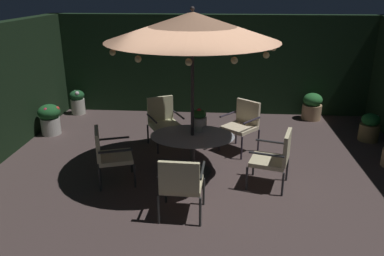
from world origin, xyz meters
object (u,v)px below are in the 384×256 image
(patio_chair_east, at_px, (109,152))
(potted_plant_back_center, at_px, (312,106))
(patio_chair_south, at_px, (275,156))
(patio_chair_southeast, at_px, (181,182))
(centerpiece_planter, at_px, (199,118))
(potted_plant_left_far, at_px, (50,118))
(patio_chair_north, at_px, (243,122))
(potted_plant_left_near, at_px, (370,127))
(potted_plant_right_far, at_px, (78,101))
(patio_dining_table, at_px, (192,145))
(patio_chair_northeast, at_px, (163,119))
(patio_umbrella, at_px, (192,27))

(patio_chair_east, xyz_separation_m, potted_plant_back_center, (4.04, 3.56, -0.21))
(patio_chair_south, bearing_deg, patio_chair_southeast, -144.18)
(centerpiece_planter, distance_m, potted_plant_left_far, 3.70)
(patio_chair_southeast, bearing_deg, patio_chair_north, 68.85)
(potted_plant_left_near, bearing_deg, patio_chair_southeast, -138.96)
(patio_chair_south, bearing_deg, patio_chair_north, 107.22)
(patio_chair_southeast, relative_size, potted_plant_left_far, 1.39)
(centerpiece_planter, height_order, patio_chair_east, centerpiece_planter)
(centerpiece_planter, height_order, potted_plant_left_near, centerpiece_planter)
(patio_chair_east, distance_m, potted_plant_right_far, 3.99)
(patio_dining_table, xyz_separation_m, patio_chair_northeast, (-0.68, 1.24, 0.01))
(potted_plant_left_far, bearing_deg, patio_chair_north, -7.65)
(patio_chair_north, distance_m, patio_chair_south, 1.53)
(patio_chair_south, xyz_separation_m, potted_plant_back_center, (1.35, 3.50, -0.21))
(patio_chair_north, bearing_deg, potted_plant_left_far, 172.35)
(potted_plant_right_far, xyz_separation_m, potted_plant_left_far, (-0.08, -1.46, 0.04))
(patio_chair_northeast, relative_size, patio_chair_southeast, 1.03)
(potted_plant_left_near, distance_m, potted_plant_left_far, 6.87)
(patio_chair_north, bearing_deg, patio_chair_northeast, 174.01)
(centerpiece_planter, relative_size, potted_plant_left_near, 0.71)
(patio_dining_table, distance_m, centerpiece_planter, 0.47)
(potted_plant_right_far, bearing_deg, patio_chair_east, -62.51)
(centerpiece_planter, xyz_separation_m, potted_plant_right_far, (-3.27, 2.91, -0.62))
(patio_umbrella, relative_size, potted_plant_left_far, 4.12)
(centerpiece_planter, distance_m, patio_chair_south, 1.44)
(patio_chair_south, bearing_deg, potted_plant_left_near, 43.93)
(patio_chair_northeast, xyz_separation_m, patio_chair_southeast, (0.63, -2.64, 0.02))
(patio_chair_northeast, height_order, patio_chair_southeast, patio_chair_northeast)
(patio_chair_northeast, bearing_deg, patio_dining_table, -61.18)
(patio_chair_north, distance_m, patio_chair_northeast, 1.60)
(centerpiece_planter, relative_size, potted_plant_left_far, 0.61)
(patio_chair_south, height_order, potted_plant_left_far, patio_chair_south)
(potted_plant_left_near, height_order, potted_plant_left_far, potted_plant_left_far)
(patio_dining_table, bearing_deg, patio_chair_east, -161.43)
(patio_umbrella, xyz_separation_m, potted_plant_left_near, (3.61, 1.79, -2.21))
(patio_chair_northeast, xyz_separation_m, potted_plant_back_center, (3.39, 1.87, -0.21))
(patio_chair_north, height_order, potted_plant_back_center, patio_chair_north)
(patio_dining_table, xyz_separation_m, potted_plant_left_far, (-3.26, 1.63, -0.16))
(patio_chair_northeast, distance_m, potted_plant_back_center, 3.88)
(patio_chair_south, xyz_separation_m, potted_plant_left_near, (2.26, 2.17, -0.25))
(patio_chair_southeast, height_order, potted_plant_left_far, patio_chair_southeast)
(patio_chair_southeast, bearing_deg, potted_plant_back_center, 58.60)
(patio_dining_table, relative_size, patio_chair_south, 1.50)
(patio_chair_north, relative_size, patio_chair_south, 1.03)
(patio_chair_northeast, bearing_deg, centerpiece_planter, -53.53)
(patio_dining_table, bearing_deg, potted_plant_left_far, 153.39)
(patio_chair_east, bearing_deg, patio_chair_north, 34.19)
(centerpiece_planter, bearing_deg, patio_chair_northeast, 126.47)
(patio_chair_north, relative_size, potted_plant_left_near, 1.69)
(patio_umbrella, height_order, centerpiece_planter, patio_umbrella)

